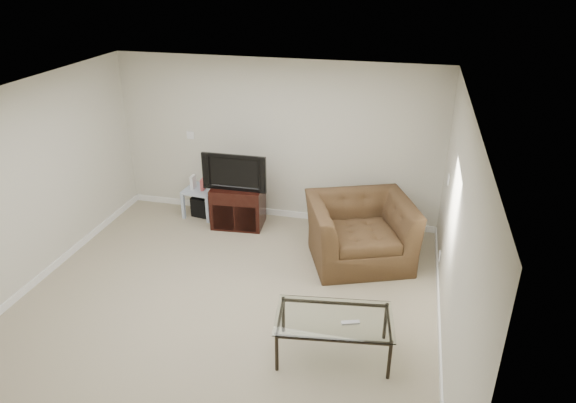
% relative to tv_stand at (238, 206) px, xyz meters
% --- Properties ---
extents(floor, '(5.00, 5.00, 0.00)m').
position_rel_tv_stand_xyz_m(floor, '(0.50, -2.05, -0.32)').
color(floor, tan).
rests_on(floor, ground).
extents(ceiling, '(5.00, 5.00, 0.00)m').
position_rel_tv_stand_xyz_m(ceiling, '(0.50, -2.05, 2.18)').
color(ceiling, white).
rests_on(ceiling, ground).
extents(wall_back, '(5.00, 0.02, 2.50)m').
position_rel_tv_stand_xyz_m(wall_back, '(0.50, 0.45, 0.93)').
color(wall_back, silver).
rests_on(wall_back, ground).
extents(wall_left, '(0.02, 5.00, 2.50)m').
position_rel_tv_stand_xyz_m(wall_left, '(-2.00, -2.05, 0.93)').
color(wall_left, silver).
rests_on(wall_left, ground).
extents(wall_right, '(0.02, 5.00, 2.50)m').
position_rel_tv_stand_xyz_m(wall_right, '(3.00, -2.05, 0.93)').
color(wall_right, silver).
rests_on(wall_right, ground).
extents(plate_back, '(0.12, 0.02, 0.12)m').
position_rel_tv_stand_xyz_m(plate_back, '(-0.90, 0.44, 0.93)').
color(plate_back, white).
rests_on(plate_back, wall_back).
extents(plate_right_switch, '(0.02, 0.09, 0.13)m').
position_rel_tv_stand_xyz_m(plate_right_switch, '(2.99, -0.45, 0.93)').
color(plate_right_switch, white).
rests_on(plate_right_switch, wall_right).
extents(plate_right_outlet, '(0.02, 0.08, 0.12)m').
position_rel_tv_stand_xyz_m(plate_right_outlet, '(2.99, -0.75, -0.02)').
color(plate_right_outlet, white).
rests_on(plate_right_outlet, wall_right).
extents(tv_stand, '(0.81, 0.60, 0.64)m').
position_rel_tv_stand_xyz_m(tv_stand, '(0.00, 0.00, 0.00)').
color(tv_stand, black).
rests_on(tv_stand, floor).
extents(dvd_player, '(0.49, 0.36, 0.07)m').
position_rel_tv_stand_xyz_m(dvd_player, '(0.00, -0.04, 0.21)').
color(dvd_player, black).
rests_on(dvd_player, tv_stand).
extents(television, '(0.91, 0.19, 0.56)m').
position_rel_tv_stand_xyz_m(television, '(0.00, -0.03, 0.60)').
color(television, black).
rests_on(television, tv_stand).
extents(side_table, '(0.52, 0.52, 0.46)m').
position_rel_tv_stand_xyz_m(side_table, '(-0.68, 0.18, -0.09)').
color(side_table, '#C7E5F5').
rests_on(side_table, floor).
extents(subwoofer, '(0.37, 0.37, 0.32)m').
position_rel_tv_stand_xyz_m(subwoofer, '(-0.65, 0.20, -0.16)').
color(subwoofer, black).
rests_on(subwoofer, floor).
extents(game_console, '(0.05, 0.15, 0.21)m').
position_rel_tv_stand_xyz_m(game_console, '(-0.80, 0.18, 0.25)').
color(game_console, white).
rests_on(game_console, side_table).
extents(game_case, '(0.05, 0.14, 0.18)m').
position_rel_tv_stand_xyz_m(game_case, '(-0.63, 0.16, 0.23)').
color(game_case, '#CC4C4C').
rests_on(game_case, side_table).
extents(recliner, '(1.57, 1.30, 1.17)m').
position_rel_tv_stand_xyz_m(recliner, '(1.93, -0.58, 0.27)').
color(recliner, '#4F3222').
rests_on(recliner, floor).
extents(coffee_table, '(1.27, 0.83, 0.47)m').
position_rel_tv_stand_xyz_m(coffee_table, '(1.89, -2.53, -0.09)').
color(coffee_table, black).
rests_on(coffee_table, floor).
extents(remote, '(0.19, 0.11, 0.02)m').
position_rel_tv_stand_xyz_m(remote, '(2.06, -2.58, 0.16)').
color(remote, '#B2B2B7').
rests_on(remote, coffee_table).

